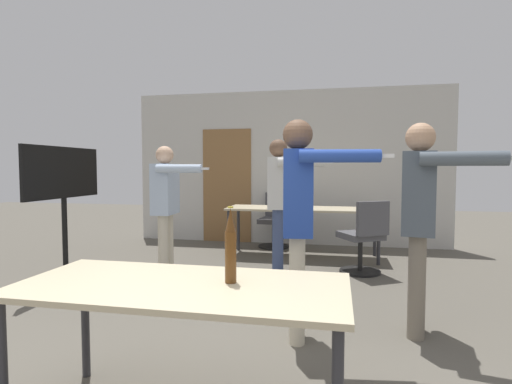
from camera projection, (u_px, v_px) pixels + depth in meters
name	position (u px, v px, depth m)	size (l,w,h in m)	color
back_wall	(286.00, 168.00, 7.09)	(5.54, 0.12, 2.70)	beige
conference_table_near	(182.00, 297.00, 2.06)	(1.71, 0.77, 0.75)	#C6B793
conference_table_far	(303.00, 212.00, 6.01)	(2.27, 0.70, 0.75)	#C6B793
tv_screen	(64.00, 196.00, 4.61)	(0.44, 1.25, 1.59)	black
person_far_watching	(279.00, 193.00, 5.11)	(0.84, 0.67, 1.71)	#3D4C75
person_near_casual	(299.00, 206.00, 3.06)	(0.82, 0.57, 1.71)	beige
person_center_tall	(421.00, 208.00, 3.16)	(0.75, 0.73, 1.70)	slate
person_left_plaid	(166.00, 198.00, 4.88)	(0.76, 0.60, 1.61)	beige
office_chair_near_pushed	(364.00, 239.00, 5.04)	(0.65, 0.68, 0.94)	black
office_chair_far_left	(275.00, 222.00, 6.83)	(0.52, 0.57, 0.92)	black
beer_bottle	(231.00, 247.00, 2.07)	(0.06, 0.06, 0.40)	#563314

